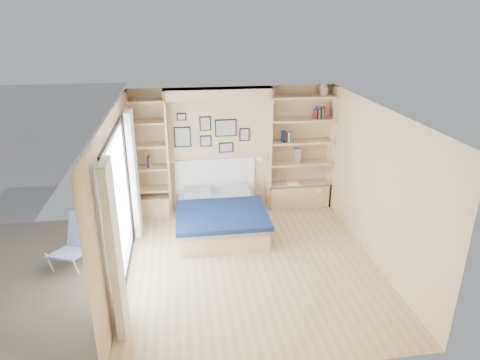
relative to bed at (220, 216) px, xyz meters
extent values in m
plane|color=tan|center=(0.38, -1.26, -0.27)|extent=(4.50, 4.50, 0.00)
plane|color=tan|center=(0.38, 0.99, 0.98)|extent=(4.00, 0.00, 4.00)
plane|color=tan|center=(0.38, -3.51, 0.98)|extent=(4.00, 0.00, 4.00)
plane|color=tan|center=(-1.62, -1.26, 0.98)|extent=(0.00, 4.50, 4.50)
plane|color=tan|center=(2.38, -1.26, 0.98)|extent=(0.00, 4.50, 4.50)
plane|color=white|center=(0.38, -1.26, 2.23)|extent=(4.50, 4.50, 0.00)
cube|color=tan|center=(-0.92, 0.81, 0.98)|extent=(0.04, 0.35, 2.50)
cube|color=tan|center=(1.08, 0.81, 0.98)|extent=(0.04, 0.35, 2.50)
cube|color=tan|center=(0.08, 0.81, 2.13)|extent=(2.00, 0.35, 0.20)
cube|color=tan|center=(2.36, 0.81, 0.98)|extent=(0.04, 0.35, 2.50)
cube|color=tan|center=(-1.60, 0.81, 0.98)|extent=(0.04, 0.35, 2.50)
cube|color=tan|center=(1.73, 0.81, -0.02)|extent=(1.30, 0.35, 0.50)
cube|color=tan|center=(-1.27, 0.81, -0.07)|extent=(0.70, 0.35, 0.40)
cube|color=black|center=(-1.59, -1.26, 1.96)|extent=(0.04, 2.08, 0.06)
cube|color=black|center=(-1.59, -1.26, -0.24)|extent=(0.04, 2.08, 0.06)
cube|color=black|center=(-1.59, -2.28, 0.83)|extent=(0.04, 0.06, 2.20)
cube|color=black|center=(-1.59, -0.24, 0.83)|extent=(0.04, 0.06, 2.20)
cube|color=silver|center=(-1.60, -1.26, 0.85)|extent=(0.01, 2.00, 2.20)
cube|color=white|center=(-1.50, -2.56, 0.88)|extent=(0.10, 0.45, 2.30)
cube|color=white|center=(-1.50, 0.04, 0.88)|extent=(0.10, 0.45, 2.30)
cube|color=tan|center=(1.73, 0.81, 0.23)|extent=(1.30, 0.35, 0.04)
cube|color=tan|center=(1.73, 0.81, 0.68)|extent=(1.30, 0.35, 0.04)
cube|color=tan|center=(1.73, 0.81, 1.13)|extent=(1.30, 0.35, 0.04)
cube|color=tan|center=(1.73, 0.81, 1.58)|extent=(1.30, 0.35, 0.04)
cube|color=tan|center=(1.73, 0.81, 2.03)|extent=(1.30, 0.35, 0.04)
cube|color=tan|center=(-1.27, 0.81, 0.28)|extent=(0.70, 0.35, 0.04)
cube|color=tan|center=(-1.27, 0.81, 0.73)|extent=(0.70, 0.35, 0.04)
cube|color=tan|center=(-1.27, 0.81, 1.18)|extent=(0.70, 0.35, 0.04)
cube|color=tan|center=(-1.27, 0.81, 1.63)|extent=(0.70, 0.35, 0.04)
cube|color=tan|center=(-1.27, 0.81, 2.03)|extent=(0.70, 0.35, 0.04)
cube|color=tan|center=(0.00, -0.01, -0.10)|extent=(1.52, 1.90, 0.33)
cube|color=#AAAEB9|center=(0.00, -0.01, 0.12)|extent=(1.48, 1.86, 0.10)
cube|color=#0F2047|center=(0.00, -0.34, 0.19)|extent=(1.62, 1.33, 0.08)
cube|color=#AAAEB9|center=(-0.38, 0.64, 0.23)|extent=(0.52, 0.38, 0.12)
cube|color=#AAAEB9|center=(0.38, 0.64, 0.23)|extent=(0.52, 0.38, 0.12)
cube|color=white|center=(0.00, 0.96, 0.45)|extent=(1.62, 0.04, 0.70)
cube|color=black|center=(-0.62, 0.96, 1.28)|extent=(0.32, 0.02, 0.40)
cube|color=gray|center=(-0.62, 0.95, 1.28)|extent=(0.28, 0.01, 0.36)
cube|color=black|center=(-0.17, 0.96, 1.53)|extent=(0.22, 0.02, 0.28)
cube|color=gray|center=(-0.17, 0.95, 1.53)|extent=(0.18, 0.01, 0.24)
cube|color=black|center=(-0.17, 0.96, 1.18)|extent=(0.22, 0.02, 0.22)
cube|color=gray|center=(-0.17, 0.95, 1.18)|extent=(0.18, 0.01, 0.18)
cube|color=black|center=(0.23, 0.96, 1.43)|extent=(0.42, 0.02, 0.34)
cube|color=gray|center=(0.23, 0.95, 1.43)|extent=(0.38, 0.01, 0.30)
cube|color=black|center=(0.23, 0.96, 1.03)|extent=(0.28, 0.02, 0.20)
cube|color=gray|center=(0.23, 0.95, 1.03)|extent=(0.24, 0.01, 0.16)
cube|color=black|center=(0.60, 0.96, 1.28)|extent=(0.20, 0.02, 0.26)
cube|color=gray|center=(0.60, 0.95, 1.28)|extent=(0.16, 0.01, 0.22)
cube|color=black|center=(-0.62, 0.96, 1.68)|extent=(0.18, 0.02, 0.14)
cube|color=gray|center=(-0.62, 0.95, 1.68)|extent=(0.14, 0.01, 0.10)
cylinder|color=silver|center=(-0.78, 0.74, 0.85)|extent=(0.20, 0.02, 0.02)
cone|color=white|center=(-0.68, 0.74, 0.83)|extent=(0.13, 0.12, 0.15)
cylinder|color=silver|center=(0.94, 0.74, 0.85)|extent=(0.20, 0.02, 0.02)
cone|color=white|center=(0.84, 0.74, 0.83)|extent=(0.13, 0.12, 0.15)
cube|color=#A51E1E|center=(1.35, 0.81, 1.25)|extent=(0.02, 0.15, 0.20)
cube|color=navy|center=(1.34, 0.81, 1.26)|extent=(0.03, 0.15, 0.21)
cube|color=black|center=(1.38, 0.81, 1.26)|extent=(0.03, 0.15, 0.22)
cube|color=#BFB28C|center=(1.46, 0.81, 1.25)|extent=(0.04, 0.15, 0.19)
cube|color=#2E603F|center=(1.50, 0.81, 1.26)|extent=(0.03, 0.15, 0.20)
cube|color=#AA1422|center=(1.97, 0.81, 1.69)|extent=(0.02, 0.15, 0.17)
cube|color=navy|center=(2.02, 0.81, 1.72)|extent=(0.03, 0.15, 0.23)
cube|color=black|center=(2.01, 0.81, 1.70)|extent=(0.03, 0.15, 0.19)
cube|color=tan|center=(2.04, 0.81, 1.69)|extent=(0.04, 0.15, 0.17)
cube|color=#26593F|center=(2.11, 0.81, 1.71)|extent=(0.03, 0.15, 0.21)
cube|color=#AF1D2F|center=(2.16, 0.81, 1.71)|extent=(0.03, 0.15, 0.22)
cube|color=navy|center=(-1.31, 0.81, 0.85)|extent=(0.02, 0.15, 0.19)
cube|color=black|center=(-1.29, 0.81, 0.86)|extent=(0.03, 0.15, 0.21)
cube|color=#BFB28C|center=(-1.27, 0.81, 0.86)|extent=(0.03, 0.15, 0.21)
cube|color=tan|center=(2.11, 0.81, 2.13)|extent=(0.13, 0.13, 0.15)
cone|color=tan|center=(2.11, 0.81, 2.24)|extent=(0.20, 0.20, 0.08)
cube|color=slate|center=(1.66, 0.81, 0.85)|extent=(0.12, 0.12, 0.30)
cube|color=white|center=(1.58, 0.76, 0.27)|extent=(0.22, 0.16, 0.03)
cube|color=#756956|center=(-3.22, -1.26, -0.27)|extent=(3.20, 4.00, 0.05)
cylinder|color=tan|center=(-2.76, -1.12, -0.06)|extent=(0.08, 0.14, 0.40)
cylinder|color=tan|center=(-2.34, -1.28, -0.06)|extent=(0.08, 0.14, 0.40)
cylinder|color=tan|center=(-2.56, -0.59, 0.04)|extent=(0.15, 0.32, 0.66)
cylinder|color=tan|center=(-2.14, -0.76, 0.04)|extent=(0.15, 0.32, 0.66)
cube|color=blue|center=(-2.48, -1.01, 0.02)|extent=(0.63, 0.68, 0.15)
cube|color=blue|center=(-2.34, -0.65, 0.25)|extent=(0.51, 0.37, 0.54)
camera|label=1|loc=(-0.63, -7.15, 3.56)|focal=32.00mm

